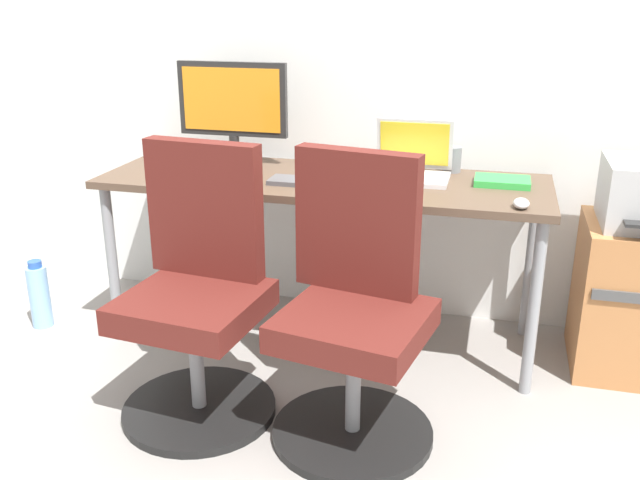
{
  "coord_description": "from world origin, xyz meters",
  "views": [
    {
      "loc": [
        0.67,
        -2.62,
        1.41
      ],
      "look_at": [
        0.0,
        -0.05,
        0.46
      ],
      "focal_mm": 38.91,
      "sensor_mm": 36.0,
      "label": 1
    }
  ],
  "objects_px": {
    "office_chair_left": "(199,296)",
    "water_bottle_on_floor": "(39,295)",
    "desktop_monitor": "(233,106)",
    "side_cabinet": "(640,298)",
    "coffee_mug": "(369,179)",
    "office_chair_right": "(355,314)",
    "open_laptop": "(411,164)"
  },
  "relations": [
    {
      "from": "office_chair_left",
      "to": "water_bottle_on_floor",
      "type": "distance_m",
      "value": 1.07
    },
    {
      "from": "water_bottle_on_floor",
      "to": "desktop_monitor",
      "type": "height_order",
      "value": "desktop_monitor"
    },
    {
      "from": "side_cabinet",
      "to": "coffee_mug",
      "type": "bearing_deg",
      "value": -168.56
    },
    {
      "from": "office_chair_right",
      "to": "water_bottle_on_floor",
      "type": "height_order",
      "value": "office_chair_right"
    },
    {
      "from": "open_laptop",
      "to": "office_chair_left",
      "type": "bearing_deg",
      "value": -130.92
    },
    {
      "from": "office_chair_left",
      "to": "side_cabinet",
      "type": "distance_m",
      "value": 1.68
    },
    {
      "from": "side_cabinet",
      "to": "desktop_monitor",
      "type": "bearing_deg",
      "value": 176.88
    },
    {
      "from": "office_chair_left",
      "to": "side_cabinet",
      "type": "relative_size",
      "value": 1.58
    },
    {
      "from": "side_cabinet",
      "to": "coffee_mug",
      "type": "relative_size",
      "value": 6.45
    },
    {
      "from": "water_bottle_on_floor",
      "to": "coffee_mug",
      "type": "distance_m",
      "value": 1.58
    },
    {
      "from": "desktop_monitor",
      "to": "open_laptop",
      "type": "bearing_deg",
      "value": -3.66
    },
    {
      "from": "office_chair_right",
      "to": "office_chair_left",
      "type": "bearing_deg",
      "value": 179.92
    },
    {
      "from": "desktop_monitor",
      "to": "water_bottle_on_floor",
      "type": "bearing_deg",
      "value": -155.03
    },
    {
      "from": "side_cabinet",
      "to": "open_laptop",
      "type": "relative_size",
      "value": 1.91
    },
    {
      "from": "side_cabinet",
      "to": "water_bottle_on_floor",
      "type": "xyz_separation_m",
      "value": [
        -2.49,
        -0.28,
        -0.15
      ]
    },
    {
      "from": "office_chair_right",
      "to": "open_laptop",
      "type": "bearing_deg",
      "value": 84.2
    },
    {
      "from": "office_chair_left",
      "to": "office_chair_right",
      "type": "xyz_separation_m",
      "value": [
        0.55,
        -0.0,
        0.0
      ]
    },
    {
      "from": "office_chair_left",
      "to": "open_laptop",
      "type": "distance_m",
      "value": 1.01
    },
    {
      "from": "office_chair_left",
      "to": "office_chair_right",
      "type": "height_order",
      "value": "same"
    },
    {
      "from": "water_bottle_on_floor",
      "to": "coffee_mug",
      "type": "xyz_separation_m",
      "value": [
        1.46,
        0.07,
        0.61
      ]
    },
    {
      "from": "coffee_mug",
      "to": "desktop_monitor",
      "type": "bearing_deg",
      "value": 155.14
    },
    {
      "from": "office_chair_left",
      "to": "coffee_mug",
      "type": "relative_size",
      "value": 10.22
    },
    {
      "from": "office_chair_left",
      "to": "open_laptop",
      "type": "height_order",
      "value": "office_chair_left"
    },
    {
      "from": "office_chair_right",
      "to": "coffee_mug",
      "type": "distance_m",
      "value": 0.58
    },
    {
      "from": "coffee_mug",
      "to": "open_laptop",
      "type": "bearing_deg",
      "value": 63.68
    },
    {
      "from": "desktop_monitor",
      "to": "office_chair_right",
      "type": "bearing_deg",
      "value": -47.58
    },
    {
      "from": "side_cabinet",
      "to": "water_bottle_on_floor",
      "type": "bearing_deg",
      "value": -173.54
    },
    {
      "from": "side_cabinet",
      "to": "open_laptop",
      "type": "xyz_separation_m",
      "value": [
        -0.91,
        0.04,
        0.47
      ]
    },
    {
      "from": "office_chair_left",
      "to": "water_bottle_on_floor",
      "type": "relative_size",
      "value": 3.03
    },
    {
      "from": "water_bottle_on_floor",
      "to": "desktop_monitor",
      "type": "relative_size",
      "value": 0.65
    },
    {
      "from": "office_chair_left",
      "to": "open_laptop",
      "type": "relative_size",
      "value": 3.03
    },
    {
      "from": "side_cabinet",
      "to": "water_bottle_on_floor",
      "type": "distance_m",
      "value": 2.51
    }
  ]
}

